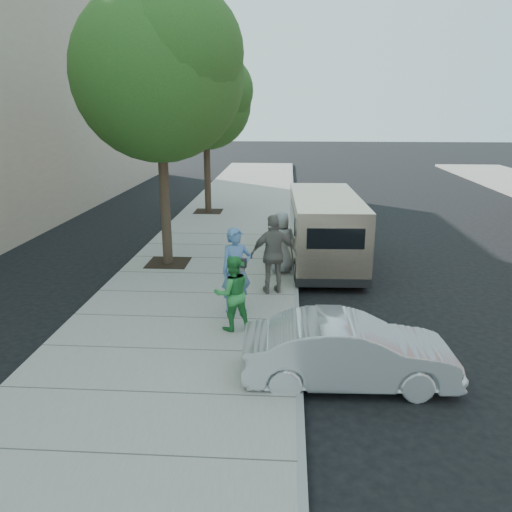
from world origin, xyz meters
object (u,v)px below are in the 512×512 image
Objects in this scene: person_striped_polo at (274,254)px; parking_meter at (240,274)px; tree_far at (206,99)px; person_officer at (236,271)px; van at (324,228)px; person_gray_shirt at (281,242)px; tree_near at (160,68)px; person_green_shirt at (232,293)px; sedan at (349,351)px.

parking_meter is at bearing 51.84° from person_striped_polo.
person_officer is at bearing -78.07° from tree_far.
van is at bearing 87.80° from parking_meter.
parking_meter is 1.65m from person_striped_polo.
tree_far is 12.22m from parking_meter.
person_striped_polo is (0.67, 1.51, 0.01)m from parking_meter.
parking_meter is at bearing 62.06° from person_gray_shirt.
person_officer reaches higher than person_gray_shirt.
van is 3.32× the size of person_gray_shirt.
person_gray_shirt is at bearing -11.24° from tree_near.
person_green_shirt is (0.01, -0.92, -0.18)m from person_officer.
tree_near is 2.09× the size of sedan.
van is 1.58× the size of sedan.
person_gray_shirt is (3.29, -8.25, -3.88)m from tree_far.
person_gray_shirt is (-1.24, 5.50, 0.41)m from sedan.
person_green_shirt is at bearing -78.90° from tree_far.
person_officer is 3.01m from person_gray_shirt.
person_green_shirt is 0.92× the size of person_gray_shirt.
tree_far reaches higher than parking_meter.
tree_far is 3.31× the size of person_striped_polo.
tree_near reaches higher than person_officer.
sedan is at bearing 89.79° from person_gray_shirt.
person_striped_polo is (0.77, 2.17, 0.19)m from person_green_shirt.
person_officer is at bearing 43.89° from person_striped_polo.
person_officer is 1.48m from person_striped_polo.
van is 6.89m from sedan.
person_striped_polo is at bearing -72.37° from tree_far.
person_striped_polo is (0.78, 1.25, 0.02)m from person_officer.
tree_far is 4.13× the size of person_green_shirt.
van is at bearing -134.11° from person_green_shirt.
van is 5.59m from person_green_shirt.
person_striped_polo is at bearing -117.44° from van.
person_striped_polo is at bearing 88.79° from parking_meter.
person_green_shirt is 2.32m from person_striped_polo.
person_green_shirt is (2.36, -12.02, -3.95)m from tree_far.
tree_far is at bearing 90.00° from tree_near.
van is 1.87m from person_gray_shirt.
parking_meter is at bearing -77.80° from tree_far.
van is 2.96× the size of person_officer.
parking_meter is (2.46, -3.76, -4.43)m from tree_near.
tree_far is (-0.00, 7.60, -0.66)m from tree_near.
tree_far is at bearing -81.16° from person_gray_shirt.
person_gray_shirt is (0.95, 2.85, -0.11)m from person_officer.
van is at bearing 8.98° from tree_near.
tree_near is 6.40m from van.
tree_near is at bearing 146.04° from parking_meter.
tree_near is 6.12m from person_officer.
person_officer is (-2.21, -4.22, 0.01)m from van.
tree_near is 5.64× the size of parking_meter.
parking_meter is 0.23× the size of van.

